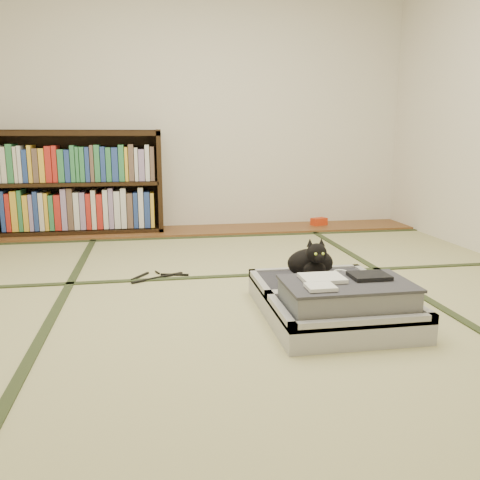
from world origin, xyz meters
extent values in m
plane|color=tan|center=(0.00, 0.00, 0.00)|extent=(4.50, 4.50, 0.00)
cube|color=brown|center=(0.00, 2.00, 0.01)|extent=(4.00, 0.50, 0.02)
cube|color=red|center=(1.14, 2.03, 0.06)|extent=(0.17, 0.14, 0.07)
plane|color=silver|center=(0.00, 2.25, 1.20)|extent=(4.00, 0.00, 4.00)
cube|color=#2D381E|center=(-1.00, 0.00, 0.00)|extent=(0.05, 4.50, 0.01)
cube|color=#2D381E|center=(1.00, 0.00, 0.00)|extent=(0.05, 4.50, 0.01)
cube|color=#2D381E|center=(0.00, 0.40, 0.00)|extent=(4.00, 0.05, 0.01)
cube|color=#2D381E|center=(0.00, 1.70, 0.00)|extent=(4.00, 0.05, 0.01)
cube|color=black|center=(-0.41, 2.07, 0.47)|extent=(0.04, 0.34, 0.95)
cube|color=black|center=(-1.13, 2.07, 0.03)|extent=(1.48, 0.34, 0.04)
cube|color=black|center=(-1.13, 2.07, 0.91)|extent=(1.48, 0.34, 0.04)
cube|color=black|center=(-1.13, 2.07, 0.47)|extent=(1.41, 0.34, 0.03)
cube|color=black|center=(-1.13, 2.23, 0.47)|extent=(1.48, 0.02, 0.95)
cube|color=gray|center=(-1.13, 2.05, 0.25)|extent=(1.33, 0.24, 0.40)
cube|color=gray|center=(-1.13, 2.05, 0.66)|extent=(1.33, 0.24, 0.36)
cube|color=#A0A0A5|center=(0.38, -0.62, 0.06)|extent=(0.66, 0.44, 0.11)
cube|color=#2D2D34|center=(0.38, -0.62, 0.09)|extent=(0.59, 0.37, 0.09)
cube|color=#A0A0A5|center=(0.38, -0.82, 0.12)|extent=(0.66, 0.04, 0.04)
cube|color=#A0A0A5|center=(0.38, -0.41, 0.12)|extent=(0.66, 0.04, 0.04)
cube|color=#A0A0A5|center=(0.07, -0.62, 0.12)|extent=(0.04, 0.44, 0.04)
cube|color=#A0A0A5|center=(0.69, -0.62, 0.12)|extent=(0.04, 0.44, 0.04)
cube|color=#A0A0A5|center=(0.38, -0.18, 0.06)|extent=(0.66, 0.44, 0.11)
cube|color=#2D2D34|center=(0.38, -0.18, 0.09)|extent=(0.59, 0.37, 0.09)
cube|color=#A0A0A5|center=(0.38, -0.38, 0.12)|extent=(0.66, 0.04, 0.04)
cube|color=#A0A0A5|center=(0.38, 0.03, 0.12)|extent=(0.66, 0.04, 0.04)
cube|color=#A0A0A5|center=(0.07, -0.18, 0.12)|extent=(0.04, 0.44, 0.04)
cube|color=#A0A0A5|center=(0.69, -0.18, 0.12)|extent=(0.04, 0.44, 0.04)
cylinder|color=black|center=(0.38, -0.40, 0.12)|extent=(0.60, 0.02, 0.02)
cube|color=gray|center=(0.38, -0.62, 0.17)|extent=(0.57, 0.34, 0.11)
cube|color=#3B3A42|center=(0.38, -0.62, 0.23)|extent=(0.58, 0.36, 0.01)
cube|color=silver|center=(0.27, -0.57, 0.25)|extent=(0.19, 0.16, 0.02)
cube|color=black|center=(0.50, -0.57, 0.25)|extent=(0.18, 0.14, 0.02)
cube|color=silver|center=(0.22, -0.71, 0.25)|extent=(0.12, 0.11, 0.02)
cube|color=white|center=(0.19, -0.83, 0.06)|extent=(0.05, 0.01, 0.04)
cube|color=white|center=(0.29, -0.83, 0.05)|extent=(0.04, 0.01, 0.03)
cube|color=orange|center=(0.60, -0.83, 0.06)|extent=(0.04, 0.01, 0.03)
cube|color=#197F33|center=(0.54, -0.83, 0.08)|extent=(0.04, 0.01, 0.02)
ellipsoid|color=black|center=(0.36, -0.12, 0.21)|extent=(0.26, 0.17, 0.16)
ellipsoid|color=black|center=(0.36, -0.20, 0.19)|extent=(0.13, 0.09, 0.09)
ellipsoid|color=black|center=(0.36, -0.22, 0.29)|extent=(0.11, 0.10, 0.10)
sphere|color=black|center=(0.36, -0.27, 0.27)|extent=(0.05, 0.05, 0.05)
cone|color=black|center=(0.33, -0.20, 0.34)|extent=(0.04, 0.05, 0.05)
cone|color=black|center=(0.39, -0.20, 0.34)|extent=(0.04, 0.05, 0.05)
sphere|color=#A5BF33|center=(0.34, -0.27, 0.29)|extent=(0.02, 0.02, 0.02)
sphere|color=#A5BF33|center=(0.38, -0.27, 0.29)|extent=(0.02, 0.02, 0.02)
cylinder|color=black|center=(0.45, -0.04, 0.15)|extent=(0.16, 0.09, 0.03)
torus|color=white|center=(0.54, -0.10, 0.13)|extent=(0.09, 0.09, 0.01)
torus|color=white|center=(0.54, -0.10, 0.14)|extent=(0.08, 0.08, 0.01)
cube|color=black|center=(-0.47, 0.43, 0.01)|extent=(0.33, 0.20, 0.01)
cube|color=black|center=(-0.58, 0.48, 0.01)|extent=(0.11, 0.16, 0.01)
cube|color=black|center=(-0.36, 0.48, 0.01)|extent=(0.18, 0.06, 0.01)
cylinder|color=black|center=(-0.47, 0.56, 0.01)|extent=(0.03, 0.06, 0.01)
camera|label=1|loc=(-0.49, -2.72, 0.90)|focal=38.00mm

